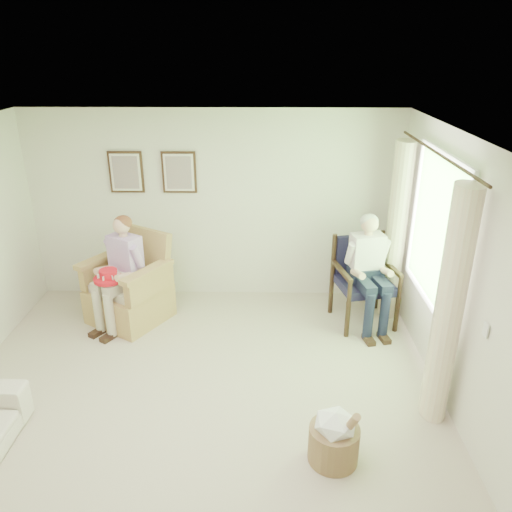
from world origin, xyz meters
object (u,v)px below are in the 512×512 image
object	(u,v)px
wood_armchair	(364,277)
wicker_armchair	(129,293)
red_hat	(109,277)
person_wicker	(123,265)
person_dark	(368,264)
hatbox	(334,437)

from	to	relation	value
wood_armchair	wicker_armchair	bearing A→B (deg)	168.54
red_hat	wood_armchair	bearing A→B (deg)	6.53
wood_armchair	red_hat	distance (m)	3.18
person_wicker	person_dark	size ratio (longest dim) A/B	0.98
person_wicker	red_hat	xyz separation A→B (m)	(-0.13, -0.16, -0.09)
wicker_armchair	wood_armchair	bearing A→B (deg)	32.16
wood_armchair	red_hat	size ratio (longest dim) A/B	2.99
wicker_armchair	person_wicker	distance (m)	0.49
person_dark	person_wicker	bearing A→B (deg)	167.99
wicker_armchair	hatbox	bearing A→B (deg)	-14.35
wicker_armchair	person_wicker	size ratio (longest dim) A/B	0.82
wood_armchair	person_wicker	xyz separation A→B (m)	(-3.02, -0.20, 0.23)
wood_armchair	person_dark	world-z (taller)	person_dark
wood_armchair	person_dark	xyz separation A→B (m)	(0.00, -0.18, 0.26)
wood_armchair	person_wicker	bearing A→B (deg)	171.39
red_hat	hatbox	size ratio (longest dim) A/B	0.57
person_wicker	hatbox	bearing A→B (deg)	-12.50
wood_armchair	red_hat	bearing A→B (deg)	174.18
hatbox	wicker_armchair	bearing A→B (deg)	134.39
wicker_armchair	wood_armchair	distance (m)	3.03
wicker_armchair	wood_armchair	xyz separation A→B (m)	(3.02, 0.05, 0.23)
person_wicker	person_dark	xyz separation A→B (m)	(3.02, 0.02, 0.02)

